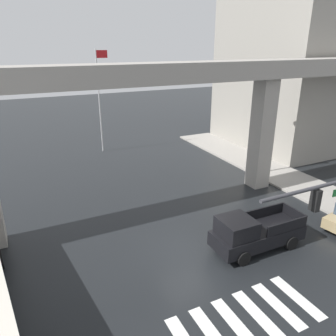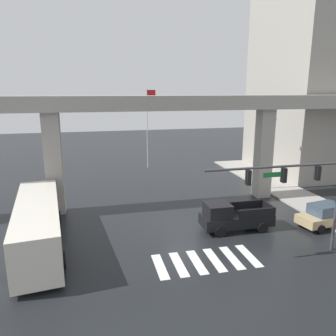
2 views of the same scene
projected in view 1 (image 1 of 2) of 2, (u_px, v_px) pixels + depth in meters
The scene contains 7 objects.
ground_plane at pixel (185, 251), 17.35m from camera, with size 120.00×120.00×0.00m, color black.
crosswalk_stripes at pixel (247, 319), 13.05m from camera, with size 6.05×2.80×0.01m.
elevated_overpass at pixel (145, 87), 18.83m from camera, with size 58.58×2.13×9.36m.
sidewalk_east at pixel (318, 192), 24.03m from camera, with size 4.00×36.00×0.15m, color #9E9991.
pickup_truck at pixel (253, 233), 17.21m from camera, with size 5.12×2.12×2.08m.
street_lamp_mid_block at pixel (266, 121), 26.02m from camera, with size 0.44×0.70×7.24m.
flagpole at pixel (100, 94), 31.52m from camera, with size 1.16×0.12×9.98m.
Camera 1 is at (-7.24, -12.74, 10.35)m, focal length 34.70 mm.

